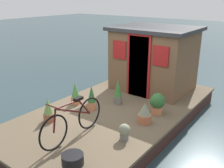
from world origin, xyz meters
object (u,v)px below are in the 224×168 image
bicycle (73,120)px  potted_plant_basil (118,92)px  potted_plant_fern (157,103)px  potted_plant_thyme (48,111)px  houseboat_cabin (154,58)px  potted_plant_succulent (92,98)px  potted_plant_sage (124,131)px  charcoal_grill (73,160)px  potted_plant_lavender (145,113)px  potted_plant_mint (75,94)px

bicycle → potted_plant_basil: 1.95m
potted_plant_fern → bicycle: bearing=157.8°
potted_plant_basil → potted_plant_thyme: potted_plant_basil is taller
houseboat_cabin → bicycle: (-3.57, -0.15, -0.56)m
potted_plant_thyme → potted_plant_succulent: size_ratio=0.87×
houseboat_cabin → potted_plant_sage: (-3.03, -1.01, -0.75)m
potted_plant_basil → potted_plant_fern: size_ratio=1.30×
charcoal_grill → potted_plant_lavender: bearing=-2.6°
houseboat_cabin → potted_plant_basil: size_ratio=3.47×
potted_plant_lavender → potted_plant_sage: (-0.87, -0.05, -0.04)m
potted_plant_basil → potted_plant_succulent: 0.76m
bicycle → potted_plant_succulent: (1.23, 0.60, -0.08)m
bicycle → potted_plant_fern: bicycle is taller
bicycle → potted_plant_succulent: bicycle is taller
potted_plant_fern → potted_plant_succulent: 1.61m
potted_plant_fern → potted_plant_succulent: size_ratio=0.82×
bicycle → potted_plant_succulent: 1.37m
potted_plant_basil → potted_plant_sage: 1.81m
bicycle → charcoal_grill: size_ratio=4.66×
potted_plant_thyme → charcoal_grill: 1.90m
houseboat_cabin → potted_plant_lavender: bearing=-155.9°
potted_plant_basil → potted_plant_fern: bearing=-85.9°
potted_plant_basil → potted_plant_mint: bearing=127.7°
potted_plant_fern → potted_plant_mint: bearing=110.9°
potted_plant_succulent → charcoal_grill: bearing=-146.3°
potted_plant_basil → potted_plant_sage: potted_plant_basil is taller
potted_plant_thyme → potted_plant_sage: (0.36, -1.82, -0.07)m
potted_plant_sage → charcoal_grill: 1.28m
potted_plant_lavender → potted_plant_succulent: size_ratio=0.75×
bicycle → potted_plant_thyme: bicycle is taller
potted_plant_fern → potted_plant_sage: (-1.46, -0.04, -0.09)m
houseboat_cabin → potted_plant_thyme: size_ratio=4.29×
potted_plant_lavender → potted_plant_succulent: bearing=97.3°
bicycle → potted_plant_thyme: size_ratio=3.12×
potted_plant_mint → potted_plant_sage: (-0.70, -2.03, -0.09)m
potted_plant_fern → potted_plant_lavender: bearing=179.3°
bicycle → potted_plant_mint: 1.72m
bicycle → potted_plant_lavender: bicycle is taller
potted_plant_succulent → charcoal_grill: size_ratio=1.73×
potted_plant_lavender → potted_plant_succulent: 1.42m
potted_plant_lavender → charcoal_grill: potted_plant_lavender is taller
potted_plant_mint → potted_plant_basil: bearing=-52.3°
bicycle → houseboat_cabin: bearing=2.4°
potted_plant_sage → potted_plant_thyme: bearing=101.3°
potted_plant_lavender → potted_plant_fern: size_ratio=0.92×
houseboat_cabin → charcoal_grill: (-4.30, -0.86, -0.75)m
bicycle → potted_plant_basil: bearing=8.6°
houseboat_cabin → charcoal_grill: 4.45m
potted_plant_lavender → potted_plant_succulent: potted_plant_succulent is taller
potted_plant_basil → bicycle: bearing=-171.4°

